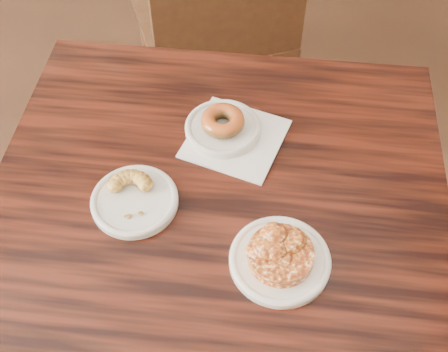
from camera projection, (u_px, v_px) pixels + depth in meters
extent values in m
cube|color=black|center=(218.00, 300.00, 1.27)|extent=(1.02, 1.02, 0.75)
cube|color=white|center=(235.00, 139.00, 1.06)|extent=(0.24, 0.24, 0.00)
cylinder|color=silver|center=(223.00, 128.00, 1.07)|extent=(0.14, 0.14, 0.01)
cylinder|color=silver|center=(135.00, 201.00, 0.97)|extent=(0.15, 0.15, 0.01)
cylinder|color=white|center=(280.00, 261.00, 0.90)|extent=(0.16, 0.16, 0.01)
torus|color=maroon|center=(223.00, 121.00, 1.05)|extent=(0.08, 0.08, 0.03)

